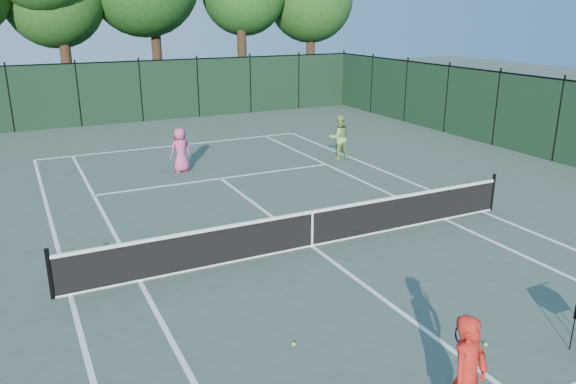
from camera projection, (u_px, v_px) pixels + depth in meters
name	position (u px, v px, depth m)	size (l,w,h in m)	color
ground	(312.00, 246.00, 13.49)	(90.00, 90.00, 0.00)	#435147
sideline_doubles_left	(70.00, 295.00, 11.16)	(0.10, 23.77, 0.01)	white
sideline_doubles_right	(482.00, 211.00, 15.81)	(0.10, 23.77, 0.01)	white
sideline_singles_left	(140.00, 281.00, 11.74)	(0.10, 23.77, 0.01)	white
sideline_singles_right	(444.00, 219.00, 15.23)	(0.10, 23.77, 0.01)	white
baseline_far	(176.00, 145.00, 23.61)	(10.97, 0.10, 0.01)	white
service_line_far	(221.00, 178.00, 18.94)	(8.23, 0.10, 0.01)	white
center_service_line	(312.00, 246.00, 13.49)	(0.10, 12.80, 0.01)	white
tennis_net	(312.00, 228.00, 13.34)	(11.69, 0.09, 1.06)	black
fence_far	(141.00, 92.00, 28.36)	(24.00, 0.05, 3.00)	black
coach	(467.00, 379.00, 7.18)	(0.86, 0.81, 1.78)	red
player_pink	(181.00, 150.00, 19.55)	(0.85, 0.65, 1.56)	#C9477C
player_green	(339.00, 137.00, 21.13)	(0.87, 0.70, 1.70)	#88B359
loose_ball_near_cart	(486.00, 345.00, 9.44)	(0.07, 0.07, 0.07)	#B7D82C
loose_ball_midcourt	(294.00, 344.00, 9.45)	(0.07, 0.07, 0.07)	#D2F031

